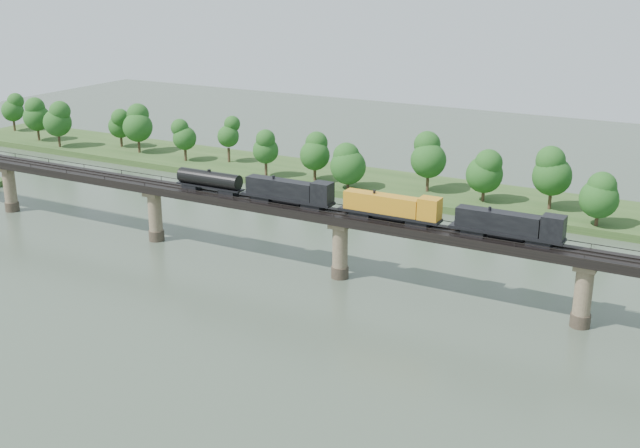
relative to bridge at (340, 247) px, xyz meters
The scene contains 6 objects.
ground 30.49m from the bridge, 90.00° to the right, with size 400.00×400.00×0.00m, color #344133.
far_bank 55.20m from the bridge, 90.00° to the left, with size 300.00×24.00×1.60m, color #2A461C.
bridge is the anchor object (origin of this frame).
bridge_superstructure 6.33m from the bridge, 90.00° to the left, with size 220.00×4.90×0.75m.
far_treeline 51.30m from the bridge, 99.23° to the left, with size 289.06×17.54×13.60m.
freight_train 8.76m from the bridge, ahead, with size 70.24×2.74×4.83m.
Camera 1 is at (58.49, -83.00, 51.15)m, focal length 45.00 mm.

